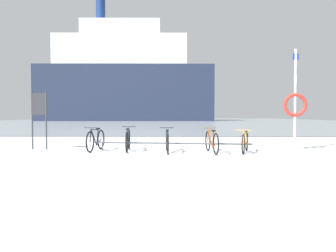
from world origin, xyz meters
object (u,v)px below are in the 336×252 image
bicycle_2 (167,141)px  bicycle_4 (245,142)px  bicycle_1 (128,140)px  bicycle_3 (212,142)px  info_sign (39,110)px  rescue_post (295,103)px  ferry_ship (125,80)px  bicycle_0 (96,140)px

bicycle_2 → bicycle_4: size_ratio=1.14×
bicycle_1 → bicycle_3: (2.68, -0.43, -0.01)m
info_sign → bicycle_2: bearing=-10.5°
bicycle_1 → bicycle_4: bicycle_1 is taller
bicycle_1 → rescue_post: size_ratio=0.50×
bicycle_1 → ferry_ship: size_ratio=0.04×
bicycle_0 → bicycle_2: 2.39m
info_sign → rescue_post: bearing=-1.0°
bicycle_0 → bicycle_1: size_ratio=1.02×
info_sign → rescue_post: rescue_post is taller
bicycle_0 → ferry_ship: (-8.16, 60.07, 8.78)m
bicycle_4 → bicycle_0: bearing=174.6°
bicycle_4 → rescue_post: bearing=21.5°
bicycle_1 → bicycle_2: (1.29, -0.35, -0.01)m
bicycle_2 → ferry_ship: 62.01m
bicycle_0 → info_sign: info_sign is taller
bicycle_3 → bicycle_1: bearing=170.8°
bicycle_3 → bicycle_4: bicycle_3 is taller
bicycle_2 → bicycle_4: bearing=-1.1°
info_sign → bicycle_1: bearing=-8.5°
bicycle_4 → ferry_ship: ferry_ship is taller
rescue_post → info_sign: bearing=179.0°
bicycle_0 → rescue_post: bearing=2.3°
bicycle_0 → info_sign: (-2.04, 0.42, 0.99)m
ferry_ship → rescue_post: bearing=-76.1°
bicycle_1 → bicycle_2: bicycle_1 is taller
bicycle_3 → ferry_ship: bearing=101.1°
bicycle_1 → bicycle_0: bearing=177.3°
bicycle_1 → bicycle_3: 2.71m
bicycle_1 → bicycle_3: bearing=-9.2°
bicycle_1 → bicycle_3: size_ratio=0.97×
bicycle_0 → bicycle_2: bicycle_0 is taller
bicycle_0 → bicycle_1: (1.07, -0.05, 0.00)m
info_sign → ferry_ship: size_ratio=0.05×
bicycle_2 → rescue_post: rescue_post is taller
bicycle_3 → info_sign: 5.94m
bicycle_2 → bicycle_1: bearing=164.7°
bicycle_2 → bicycle_3: bicycle_2 is taller
ferry_ship → info_sign: bearing=-84.1°
bicycle_3 → bicycle_4: (1.05, 0.03, -0.02)m
bicycle_0 → bicycle_1: 1.07m
bicycle_3 → ferry_ship: ferry_ship is taller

